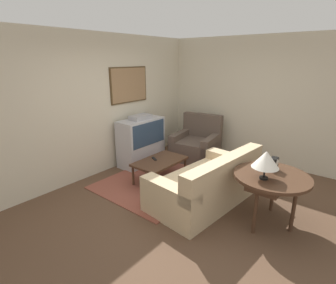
{
  "coord_description": "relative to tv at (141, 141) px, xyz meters",
  "views": [
    {
      "loc": [
        -3.0,
        -2.08,
        2.23
      ],
      "look_at": [
        0.6,
        0.83,
        0.75
      ],
      "focal_mm": 28.0,
      "sensor_mm": 36.0,
      "label": 1
    }
  ],
  "objects": [
    {
      "name": "ground_plane",
      "position": [
        -0.85,
        -1.78,
        -0.51
      ],
      "size": [
        12.0,
        12.0,
        0.0
      ],
      "primitive_type": "plane",
      "color": "brown"
    },
    {
      "name": "wall_back",
      "position": [
        -0.83,
        0.35,
        0.84
      ],
      "size": [
        12.0,
        0.1,
        2.7
      ],
      "color": "beige",
      "rests_on": "ground_plane"
    },
    {
      "name": "wall_right",
      "position": [
        1.78,
        -1.78,
        0.84
      ],
      "size": [
        0.06,
        12.0,
        2.7
      ],
      "color": "beige",
      "rests_on": "ground_plane"
    },
    {
      "name": "area_rug",
      "position": [
        -0.44,
        -0.88,
        -0.51
      ],
      "size": [
        2.13,
        1.75,
        0.01
      ],
      "color": "brown",
      "rests_on": "ground_plane"
    },
    {
      "name": "tv",
      "position": [
        0.0,
        0.0,
        0.0
      ],
      "size": [
        1.03,
        0.49,
        1.09
      ],
      "color": "#B7B7BC",
      "rests_on": "ground_plane"
    },
    {
      "name": "couch",
      "position": [
        -0.51,
        -1.96,
        -0.22
      ],
      "size": [
        1.95,
        1.15,
        0.85
      ],
      "rotation": [
        0.0,
        0.0,
        3.05
      ],
      "color": "#CCB289",
      "rests_on": "ground_plane"
    },
    {
      "name": "armchair",
      "position": [
        1.03,
        -0.76,
        -0.2
      ],
      "size": [
        1.08,
        1.08,
        0.99
      ],
      "rotation": [
        0.0,
        0.0,
        -1.4
      ],
      "color": "brown",
      "rests_on": "ground_plane"
    },
    {
      "name": "coffee_table",
      "position": [
        -0.41,
        -0.88,
        -0.14
      ],
      "size": [
        1.0,
        0.61,
        0.42
      ],
      "color": "#472D1E",
      "rests_on": "ground_plane"
    },
    {
      "name": "console_table",
      "position": [
        -0.46,
        -2.93,
        0.15
      ],
      "size": [
        1.01,
        1.01,
        0.73
      ],
      "color": "#472D1E",
      "rests_on": "ground_plane"
    },
    {
      "name": "table_lamp",
      "position": [
        -0.65,
        -2.87,
        0.49
      ],
      "size": [
        0.34,
        0.34,
        0.38
      ],
      "color": "black",
      "rests_on": "console_table"
    },
    {
      "name": "mantel_clock",
      "position": [
        -0.28,
        -2.87,
        0.31
      ],
      "size": [
        0.14,
        0.1,
        0.18
      ],
      "color": "black",
      "rests_on": "console_table"
    },
    {
      "name": "remote",
      "position": [
        -0.43,
        -0.76,
        -0.09
      ],
      "size": [
        0.11,
        0.16,
        0.02
      ],
      "color": "black",
      "rests_on": "coffee_table"
    }
  ]
}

